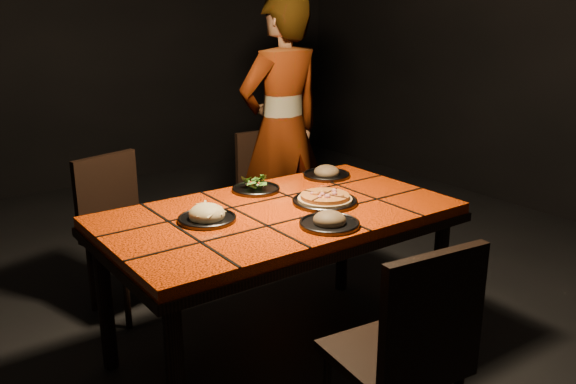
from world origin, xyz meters
TOP-DOWN VIEW (x-y plane):
  - room_shell at (0.00, 0.00)m, footprint 6.04×7.04m
  - dining_table at (0.00, 0.00)m, footprint 1.62×0.92m
  - chair_near at (-0.10, -0.93)m, footprint 0.46×0.46m
  - chair_far_left at (-0.42, 0.94)m, footprint 0.48×0.48m
  - chair_far_right at (0.67, 1.08)m, footprint 0.41×0.41m
  - diner at (0.74, 1.02)m, footprint 0.65×0.44m
  - plate_pizza at (0.24, -0.05)m, footprint 0.34×0.34m
  - plate_pasta at (-0.34, 0.06)m, footprint 0.26×0.26m
  - plate_salad at (0.08, 0.31)m, footprint 0.24×0.24m
  - plate_mushroom_a at (0.06, -0.30)m, footprint 0.26×0.26m
  - plate_mushroom_b at (0.54, 0.31)m, footprint 0.26×0.26m

SIDE VIEW (x-z plane):
  - chair_far_right at x=0.67m, z-range 0.06..0.91m
  - chair_far_left at x=-0.42m, z-range 0.06..0.93m
  - chair_near at x=-0.10m, z-range 0.07..0.98m
  - dining_table at x=0.00m, z-range 0.30..1.05m
  - plate_pizza at x=0.24m, z-range 0.75..0.79m
  - plate_pasta at x=-0.34m, z-range 0.73..0.81m
  - plate_mushroom_b at x=0.54m, z-range 0.73..0.81m
  - plate_mushroom_a at x=0.06m, z-range 0.73..0.82m
  - plate_salad at x=0.08m, z-range 0.74..0.81m
  - diner at x=0.74m, z-range 0.00..1.75m
  - room_shell at x=0.00m, z-range -0.04..3.04m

